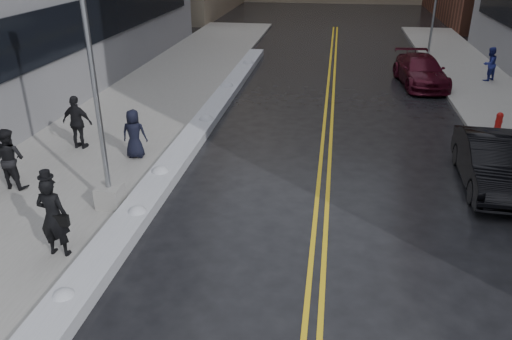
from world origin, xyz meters
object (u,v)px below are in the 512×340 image
at_px(lamppost, 100,125).
at_px(pedestrian_d, 77,122).
at_px(car_black, 492,163).
at_px(pedestrian_b, 10,159).
at_px(pedestrian_east, 489,64).
at_px(car_maroon, 421,71).
at_px(fire_hydrant, 499,121).
at_px(traffic_signal, 436,1).
at_px(pedestrian_c, 134,134).
at_px(pedestrian_fedora, 53,217).

xyz_separation_m(lamppost, pedestrian_d, (-2.81, 3.85, -1.43)).
bearing_deg(car_black, pedestrian_b, -167.14).
height_order(pedestrian_east, car_black, pedestrian_east).
bearing_deg(car_maroon, car_black, -94.00).
bearing_deg(fire_hydrant, traffic_signal, 92.05).
relative_size(car_black, car_maroon, 0.92).
height_order(fire_hydrant, pedestrian_c, pedestrian_c).
distance_m(lamppost, pedestrian_b, 3.68).
bearing_deg(pedestrian_b, pedestrian_c, -127.60).
bearing_deg(fire_hydrant, lamppost, -146.96).
distance_m(car_black, car_maroon, 11.67).
relative_size(traffic_signal, pedestrian_c, 3.59).
bearing_deg(pedestrian_c, car_black, 174.59).
distance_m(pedestrian_d, pedestrian_east, 20.50).
height_order(pedestrian_b, car_black, pedestrian_b).
bearing_deg(car_maroon, pedestrian_d, -146.29).
xyz_separation_m(pedestrian_d, pedestrian_east, (16.64, 11.97, -0.09)).
distance_m(pedestrian_fedora, car_black, 12.39).
height_order(pedestrian_b, pedestrian_east, pedestrian_b).
bearing_deg(pedestrian_d, pedestrian_fedora, 117.81).
height_order(lamppost, pedestrian_b, lamppost).
height_order(fire_hydrant, traffic_signal, traffic_signal).
height_order(pedestrian_c, car_black, pedestrian_c).
relative_size(pedestrian_east, car_maroon, 0.34).
distance_m(pedestrian_c, car_maroon, 15.86).
relative_size(pedestrian_d, car_maroon, 0.37).
xyz_separation_m(pedestrian_fedora, pedestrian_c, (-0.34, 5.75, -0.16)).
height_order(pedestrian_fedora, pedestrian_d, pedestrian_fedora).
distance_m(pedestrian_d, car_maroon, 17.17).
bearing_deg(pedestrian_b, lamppost, 176.48).
bearing_deg(pedestrian_fedora, pedestrian_d, -66.87).
bearing_deg(car_maroon, pedestrian_fedora, -127.77).
distance_m(pedestrian_fedora, pedestrian_b, 4.33).
bearing_deg(car_black, pedestrian_east, 78.88).
bearing_deg(car_black, pedestrian_d, 179.93).
xyz_separation_m(pedestrian_b, pedestrian_d, (0.50, 3.19, 0.03)).
bearing_deg(pedestrian_east, car_maroon, -24.85).
xyz_separation_m(lamppost, pedestrian_east, (13.83, 15.82, -1.52)).
relative_size(pedestrian_d, car_black, 0.40).
bearing_deg(pedestrian_east, pedestrian_d, -3.55).
height_order(pedestrian_c, pedestrian_d, pedestrian_d).
bearing_deg(pedestrian_c, car_maroon, -138.14).
relative_size(lamppost, pedestrian_fedora, 3.82).
height_order(traffic_signal, pedestrian_fedora, traffic_signal).
bearing_deg(traffic_signal, pedestrian_east, -71.83).
bearing_deg(lamppost, fire_hydrant, 33.04).
bearing_deg(traffic_signal, fire_hydrant, -87.95).
distance_m(fire_hydrant, pedestrian_east, 7.98).
distance_m(traffic_signal, pedestrian_east, 6.93).
bearing_deg(pedestrian_east, pedestrian_b, 2.22).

